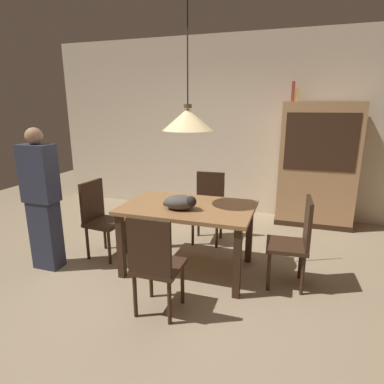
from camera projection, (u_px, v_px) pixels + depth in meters
ground at (174, 284)px, 3.35m from camera, size 10.00×10.00×0.00m
back_wall at (230, 127)px, 5.41m from camera, size 6.40×0.10×2.90m
dining_table at (188, 215)px, 3.50m from camera, size 1.40×0.90×0.75m
chair_right_side at (296, 239)px, 3.20m from camera, size 0.42×0.42×0.93m
chair_left_side at (100, 216)px, 3.88m from camera, size 0.44×0.44×0.93m
chair_far_back at (209, 204)px, 4.34m from camera, size 0.42×0.42×0.93m
chair_near_front at (155, 262)px, 2.73m from camera, size 0.40×0.40×0.93m
cat_sleeping at (181, 202)px, 3.33m from camera, size 0.40×0.29×0.16m
pendant_lamp at (188, 119)px, 3.24m from camera, size 0.52×0.52×1.30m
hutch_bookcase at (317, 168)px, 4.83m from camera, size 1.12×0.45×1.85m
book_red_tall at (293, 92)px, 4.67m from camera, size 0.04×0.22×0.28m
book_yellow_short at (297, 95)px, 4.67m from camera, size 0.04×0.20×0.18m
person_standing at (42, 200)px, 3.52m from camera, size 0.36×0.22×1.58m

